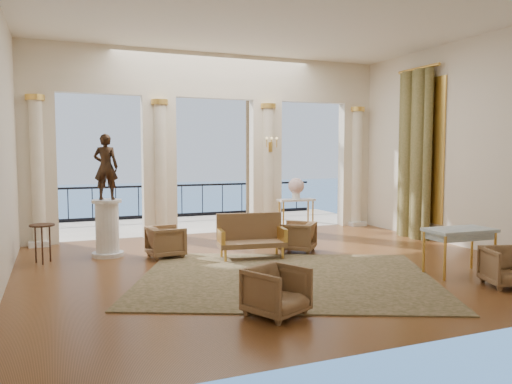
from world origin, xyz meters
name	(u,v)px	position (x,y,z in m)	size (l,w,h in m)	color
floor	(277,265)	(0.00, 0.00, 0.00)	(9.00, 9.00, 0.00)	#432B10
room_walls	(307,101)	(0.00, -1.12, 2.88)	(9.00, 9.00, 9.00)	beige
arcade	(215,132)	(0.00, 3.82, 2.58)	(9.00, 0.56, 4.50)	beige
terrace	(195,225)	(0.00, 5.80, -0.05)	(10.00, 3.60, 0.10)	#AEA293
balustrade	(182,204)	(0.00, 7.40, 0.41)	(9.00, 0.06, 1.03)	black
palm_tree	(249,87)	(2.00, 6.60, 4.09)	(2.00, 2.00, 4.50)	#4C3823
sea	(87,213)	(0.00, 60.00, -6.00)	(160.00, 160.00, 0.00)	#225A9A
curtain	(414,154)	(4.28, 1.50, 2.02)	(0.33, 1.40, 4.09)	brown
window_frame	(420,151)	(4.47, 1.50, 2.10)	(0.04, 1.60, 3.40)	#E9B64C
wall_sconce	(271,146)	(1.40, 3.51, 2.23)	(0.30, 0.11, 0.33)	#E9B64C
rug	(287,278)	(-0.26, -0.93, 0.01)	(4.78, 3.72, 0.02)	#34391C
armchair_a	(277,289)	(-1.18, -2.56, 0.34)	(0.67, 0.63, 0.69)	#4B3620
armchair_b	(508,265)	(2.71, -2.66, 0.34)	(0.65, 0.61, 0.67)	#4B3620
armchair_c	(298,235)	(0.91, 0.98, 0.35)	(0.67, 0.63, 0.69)	#4B3620
armchair_d	(166,240)	(-1.75, 1.46, 0.34)	(0.66, 0.62, 0.68)	#4B3620
settee	(251,236)	(-0.21, 0.79, 0.43)	(1.37, 0.74, 0.87)	#4B3620
game_table	(460,233)	(2.59, -1.77, 0.70)	(1.17, 0.67, 0.79)	#92ADBB
pedestal	(107,229)	(-2.81, 1.99, 0.55)	(0.62, 0.62, 1.14)	silver
statue	(106,167)	(-2.81, 1.99, 1.78)	(0.47, 0.31, 1.30)	black
console_table	(296,205)	(1.91, 3.05, 0.73)	(0.95, 0.42, 0.88)	silver
urn	(296,187)	(1.91, 3.05, 1.19)	(0.40, 0.40, 0.53)	white
side_table	(42,230)	(-4.00, 1.80, 0.63)	(0.45, 0.45, 0.73)	black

